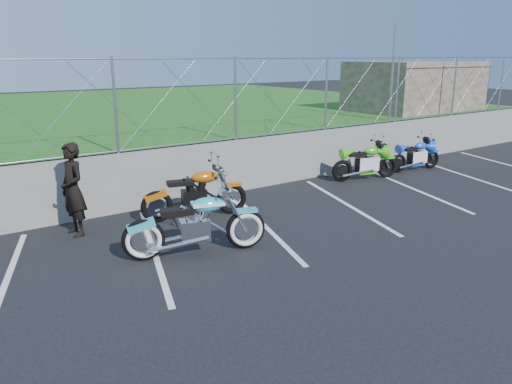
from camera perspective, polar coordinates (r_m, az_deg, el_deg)
ground at (r=9.44m, az=4.39°, el=-5.27°), size 90.00×90.00×0.00m
retaining_wall at (r=12.03m, az=-6.28°, el=2.44°), size 30.00×0.22×1.30m
grass_field at (r=21.21m, az=-19.80°, el=7.22°), size 30.00×20.00×1.30m
stone_building at (r=20.35m, az=17.71°, el=11.49°), size 5.00×3.00×1.80m
chain_link_fence at (r=11.78m, az=-6.51°, el=10.29°), size 28.00×0.03×2.00m
sign_pole at (r=16.74m, az=15.32°, el=13.05°), size 0.08×0.08×3.00m
parking_lines at (r=10.90m, az=5.88°, el=-2.45°), size 18.29×4.31×0.01m
cruiser_turquoise at (r=8.59m, az=-6.70°, el=-3.95°), size 2.41×0.95×1.24m
naked_orange at (r=10.52m, az=-6.82°, el=-0.38°), size 2.25×0.82×1.14m
sportbike_green at (r=14.05m, az=12.47°, el=3.19°), size 1.94×0.80×1.04m
sportbike_blue at (r=15.59m, az=17.85°, el=3.85°), size 1.83×0.65×0.95m
person_standing at (r=9.97m, az=-20.21°, el=0.26°), size 0.51×0.70×1.77m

